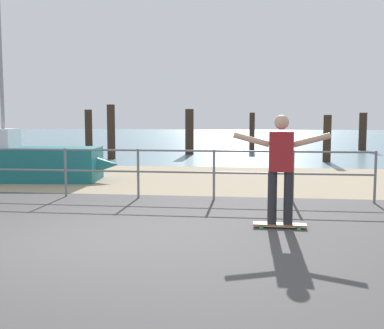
# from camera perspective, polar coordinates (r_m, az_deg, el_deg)

# --- Properties ---
(ground_plane) EXTENTS (24.00, 10.00, 0.04)m
(ground_plane) POSITION_cam_1_polar(r_m,az_deg,el_deg) (5.75, -18.78, -11.77)
(ground_plane) COLOR #474444
(ground_plane) RESTS_ON ground
(beach_strip) EXTENTS (24.00, 6.00, 0.04)m
(beach_strip) POSITION_cam_1_polar(r_m,az_deg,el_deg) (13.26, -3.46, -1.66)
(beach_strip) COLOR tan
(beach_strip) RESTS_ON ground
(sea_surface) EXTENTS (72.00, 50.00, 0.04)m
(sea_surface) POSITION_cam_1_polar(r_m,az_deg,el_deg) (41.02, 3.85, 3.32)
(sea_surface) COLOR slate
(sea_surface) RESTS_ON ground
(railing_fence) EXTENTS (11.10, 0.05, 1.05)m
(railing_fence) POSITION_cam_1_polar(r_m,az_deg,el_deg) (10.07, -10.89, -0.10)
(railing_fence) COLOR slate
(railing_fence) RESTS_ON ground
(sailboat) EXTENTS (5.04, 1.85, 5.09)m
(sailboat) POSITION_cam_1_polar(r_m,az_deg,el_deg) (13.36, -19.87, 0.31)
(sailboat) COLOR #19666B
(sailboat) RESTS_ON ground
(skateboard) EXTENTS (0.81, 0.22, 0.08)m
(skateboard) POSITION_cam_1_polar(r_m,az_deg,el_deg) (7.38, 10.54, -7.15)
(skateboard) COLOR brown
(skateboard) RESTS_ON ground
(skateboarder) EXTENTS (1.45, 0.22, 1.65)m
(skateboarder) POSITION_cam_1_polar(r_m,az_deg,el_deg) (7.23, 10.68, 0.21)
(skateboarder) COLOR #26262B
(skateboarder) RESTS_ON skateboard
(groyne_post_0) EXTENTS (0.38, 0.38, 2.10)m
(groyne_post_0) POSITION_cam_1_polar(r_m,az_deg,el_deg) (25.20, -12.37, 4.10)
(groyne_post_0) COLOR #332319
(groyne_post_0) RESTS_ON ground
(groyne_post_1) EXTENTS (0.32, 0.32, 2.21)m
(groyne_post_1) POSITION_cam_1_polar(r_m,az_deg,el_deg) (19.32, -9.74, 3.87)
(groyne_post_1) COLOR #332319
(groyne_post_1) RESTS_ON ground
(groyne_post_2) EXTENTS (0.38, 0.38, 2.08)m
(groyne_post_2) POSITION_cam_1_polar(r_m,az_deg,el_deg) (21.43, -0.31, 3.94)
(groyne_post_2) COLOR #332319
(groyne_post_2) RESTS_ON ground
(groyne_post_3) EXTENTS (0.26, 0.26, 1.94)m
(groyne_post_3) POSITION_cam_1_polar(r_m,az_deg,el_deg) (23.61, 7.26, 3.89)
(groyne_post_3) COLOR #332319
(groyne_post_3) RESTS_ON ground
(groyne_post_4) EXTENTS (0.30, 0.30, 1.79)m
(groyne_post_4) POSITION_cam_1_polar(r_m,az_deg,el_deg) (18.52, 15.99, 3.00)
(groyne_post_4) COLOR #332319
(groyne_post_4) RESTS_ON ground
(groyne_post_5) EXTENTS (0.39, 0.39, 1.94)m
(groyne_post_5) POSITION_cam_1_polar(r_m,az_deg,el_deg) (25.76, 19.91, 3.74)
(groyne_post_5) COLOR #332319
(groyne_post_5) RESTS_ON ground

